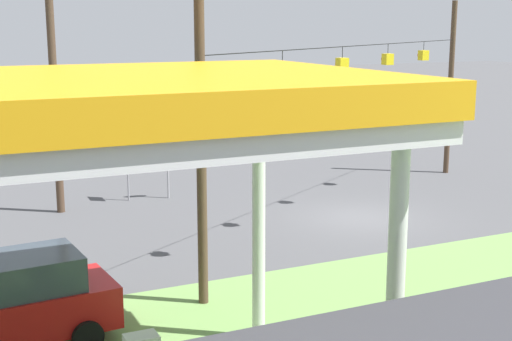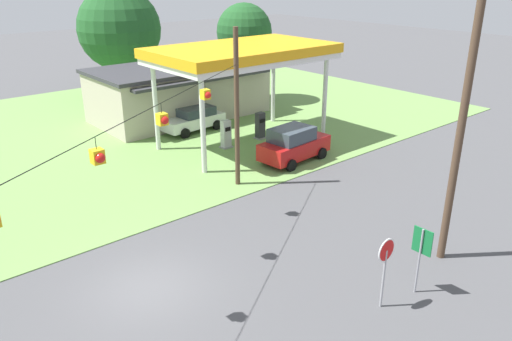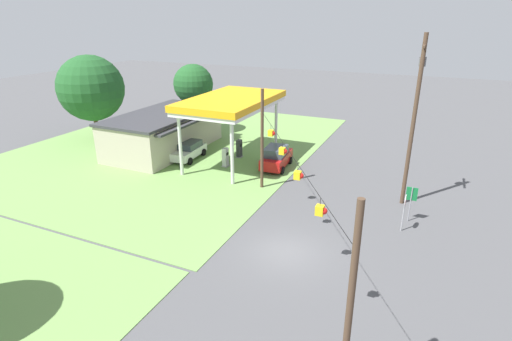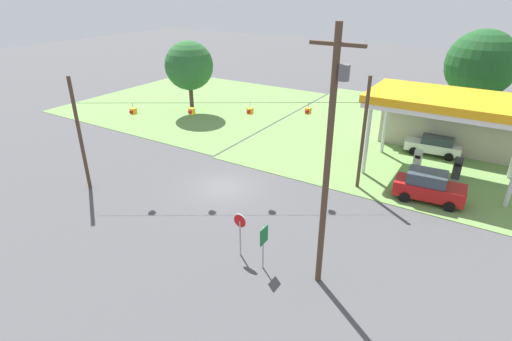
{
  "view_description": "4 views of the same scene",
  "coord_description": "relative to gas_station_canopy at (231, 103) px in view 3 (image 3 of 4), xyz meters",
  "views": [
    {
      "loc": [
        13.75,
        20.57,
        6.82
      ],
      "look_at": [
        5.45,
        2.79,
        2.74
      ],
      "focal_mm": 50.0,
      "sensor_mm": 36.0,
      "label": 1
    },
    {
      "loc": [
        -6.47,
        -13.33,
        10.19
      ],
      "look_at": [
        5.29,
        0.49,
        2.85
      ],
      "focal_mm": 35.0,
      "sensor_mm": 36.0,
      "label": 2
    },
    {
      "loc": [
        -18.68,
        -6.52,
        12.72
      ],
      "look_at": [
        4.42,
        3.93,
        2.84
      ],
      "focal_mm": 28.0,
      "sensor_mm": 36.0,
      "label": 3
    },
    {
      "loc": [
        15.03,
        -19.87,
        12.97
      ],
      "look_at": [
        2.28,
        0.61,
        1.62
      ],
      "focal_mm": 28.0,
      "sensor_mm": 36.0,
      "label": 4
    }
  ],
  "objects": [
    {
      "name": "ground_plane",
      "position": [
        -12.21,
        -9.83,
        -5.51
      ],
      "size": [
        160.0,
        160.0,
        0.0
      ],
      "primitive_type": "plane",
      "color": "#4C4C4F"
    },
    {
      "name": "grass_verge_station_corner",
      "position": [
        2.0,
        7.86,
        -5.49
      ],
      "size": [
        36.0,
        28.0,
        0.04
      ],
      "primitive_type": "cube",
      "color": "#6B934C",
      "rests_on": "ground"
    },
    {
      "name": "gas_station_canopy",
      "position": [
        0.0,
        0.0,
        0.0
      ],
      "size": [
        10.74,
        6.25,
        6.04
      ],
      "color": "silver",
      "rests_on": "ground"
    },
    {
      "name": "gas_station_store",
      "position": [
        0.38,
        7.84,
        -3.61
      ],
      "size": [
        12.41,
        7.09,
        3.78
      ],
      "color": "#B2A893",
      "rests_on": "ground"
    },
    {
      "name": "fuel_pump_near",
      "position": [
        -1.38,
        -0.0,
        -4.68
      ],
      "size": [
        0.71,
        0.56,
        1.75
      ],
      "color": "gray",
      "rests_on": "ground"
    },
    {
      "name": "fuel_pump_far",
      "position": [
        1.38,
        -0.0,
        -4.68
      ],
      "size": [
        0.71,
        0.56,
        1.75
      ],
      "color": "gray",
      "rests_on": "ground"
    },
    {
      "name": "car_at_pumps_front",
      "position": [
        0.19,
        -4.26,
        -4.49
      ],
      "size": [
        4.46,
        2.38,
        2.02
      ],
      "rotation": [
        0.0,
        0.0,
        0.08
      ],
      "color": "#AD1414",
      "rests_on": "ground"
    },
    {
      "name": "car_at_pumps_rear",
      "position": [
        -0.91,
        4.25,
        -4.66
      ],
      "size": [
        4.45,
        2.34,
        1.62
      ],
      "rotation": [
        0.0,
        0.0,
        3.21
      ],
      "color": "white",
      "rests_on": "ground"
    },
    {
      "name": "stop_sign_roadside",
      "position": [
        -6.92,
        -15.59,
        -3.7
      ],
      "size": [
        0.8,
        0.08,
        2.5
      ],
      "rotation": [
        0.0,
        0.0,
        3.14
      ],
      "color": "#99999E",
      "rests_on": "ground"
    },
    {
      "name": "route_sign",
      "position": [
        -5.35,
        -15.86,
        -3.8
      ],
      "size": [
        0.1,
        0.7,
        2.4
      ],
      "color": "gray",
      "rests_on": "ground"
    },
    {
      "name": "utility_pole_main",
      "position": [
        -2.63,
        -15.22,
        1.0
      ],
      "size": [
        2.2,
        0.44,
        11.75
      ],
      "color": "#4C3828",
      "rests_on": "ground"
    },
    {
      "name": "signal_span_gantry",
      "position": [
        -12.21,
        -9.84,
        -1.25
      ],
      "size": [
        16.07,
        10.24,
        7.78
      ],
      "color": "#4C3828",
      "rests_on": "ground"
    },
    {
      "name": "tree_behind_station",
      "position": [
        0.45,
        16.93,
        0.05
      ],
      "size": [
        6.88,
        6.88,
        9.01
      ],
      "color": "#4C3828",
      "rests_on": "ground"
    },
    {
      "name": "tree_far_back",
      "position": [
        6.96,
        8.42,
        0.07
      ],
      "size": [
        4.39,
        4.39,
        7.81
      ],
      "color": "#4C3828",
      "rests_on": "ground"
    }
  ]
}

